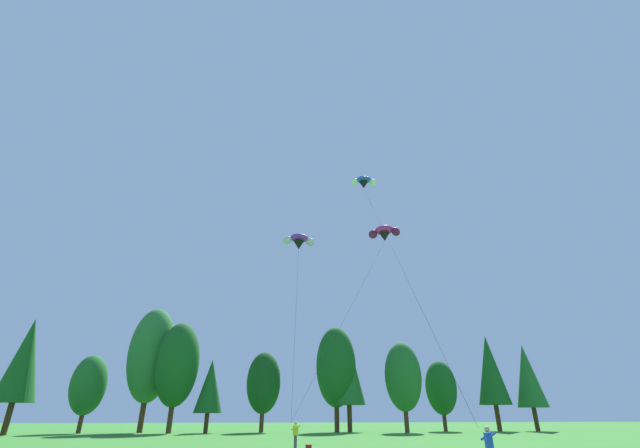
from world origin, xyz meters
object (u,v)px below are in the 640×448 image
object	(u,v)px
backpack	(309,448)
kite_flyer_near	(296,433)
parafoil_kite_far_magenta	(384,233)
parafoil_kite_high_purple	(299,241)
kite_flyer_mid	(489,445)
parafoil_kite_mid_blue_white	(364,182)

from	to	relation	value
backpack	kite_flyer_near	bearing A→B (deg)	-12.88
kite_flyer_near	parafoil_kite_far_magenta	size ratio (longest dim) A/B	0.08
kite_flyer_near	parafoil_kite_high_purple	world-z (taller)	parafoil_kite_high_purple
kite_flyer_mid	parafoil_kite_far_magenta	xyz separation A→B (m)	(3.58, 24.94, 20.35)
kite_flyer_mid	kite_flyer_near	bearing A→B (deg)	119.29
parafoil_kite_far_magenta	kite_flyer_near	bearing A→B (deg)	-131.25
parafoil_kite_mid_blue_white	backpack	distance (m)	26.49
kite_flyer_mid	parafoil_kite_mid_blue_white	distance (m)	30.35
kite_flyer_mid	backpack	size ratio (longest dim) A/B	4.23
parafoil_kite_mid_blue_white	parafoil_kite_far_magenta	size ratio (longest dim) A/B	1.14
backpack	parafoil_kite_high_purple	bearing A→B (deg)	-34.49
parafoil_kite_far_magenta	backpack	world-z (taller)	parafoil_kite_far_magenta
kite_flyer_near	kite_flyer_mid	xyz separation A→B (m)	(7.14, -12.72, 0.00)
kite_flyer_near	parafoil_kite_far_magenta	world-z (taller)	parafoil_kite_far_magenta
kite_flyer_near	parafoil_kite_mid_blue_white	bearing A→B (deg)	41.96
parafoil_kite_mid_blue_white	backpack	xyz separation A→B (m)	(-6.41, -8.18, -24.36)
kite_flyer_near	backpack	world-z (taller)	kite_flyer_near
kite_flyer_mid	parafoil_kite_high_purple	world-z (taller)	parafoil_kite_high_purple
parafoil_kite_high_purple	parafoil_kite_mid_blue_white	size ratio (longest dim) A/B	0.78
kite_flyer_near	parafoil_kite_far_magenta	distance (m)	26.05
kite_flyer_near	parafoil_kite_high_purple	xyz separation A→B (m)	(0.66, 10.65, 18.16)
kite_flyer_near	parafoil_kite_far_magenta	xyz separation A→B (m)	(10.72, 12.22, 20.35)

